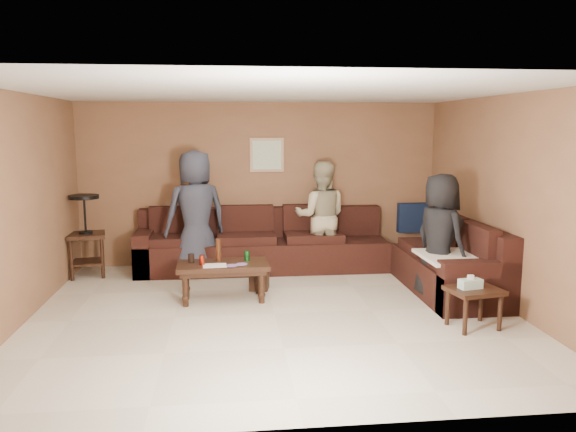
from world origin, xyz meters
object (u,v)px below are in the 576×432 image
object	(u,v)px
end_table_left	(86,234)
coffee_table	(223,269)
person_middle	(321,216)
side_table_right	(473,293)
person_left	(196,214)
person_right	(440,237)
sectional_sofa	(322,255)
waste_bin	(259,279)

from	to	relation	value
end_table_left	coffee_table	bearing A→B (deg)	-34.87
end_table_left	person_middle	world-z (taller)	person_middle
side_table_right	person_left	distance (m)	3.95
coffee_table	person_right	xyz separation A→B (m)	(2.66, -0.26, 0.39)
sectional_sofa	end_table_left	size ratio (longest dim) A/B	3.96
person_left	person_right	world-z (taller)	person_left
end_table_left	waste_bin	bearing A→B (deg)	-21.51
sectional_sofa	waste_bin	size ratio (longest dim) A/B	15.97
side_table_right	person_middle	xyz separation A→B (m)	(-1.20, 2.62, 0.43)
waste_bin	coffee_table	bearing A→B (deg)	-139.62
waste_bin	person_right	distance (m)	2.37
coffee_table	person_right	size ratio (longest dim) A/B	0.72
waste_bin	person_middle	size ratio (longest dim) A/B	0.18
side_table_right	person_left	world-z (taller)	person_left
person_left	person_middle	bearing A→B (deg)	163.50
waste_bin	person_right	world-z (taller)	person_right
coffee_table	person_right	bearing A→B (deg)	-5.68
sectional_sofa	person_middle	xyz separation A→B (m)	(0.05, 0.42, 0.49)
person_right	person_middle	bearing A→B (deg)	14.50
sectional_sofa	person_right	size ratio (longest dim) A/B	2.96
sectional_sofa	waste_bin	world-z (taller)	sectional_sofa
coffee_table	end_table_left	world-z (taller)	end_table_left
sectional_sofa	side_table_right	bearing A→B (deg)	-60.51
coffee_table	waste_bin	bearing A→B (deg)	40.38
coffee_table	person_right	distance (m)	2.70
end_table_left	waste_bin	size ratio (longest dim) A/B	4.03
end_table_left	person_right	bearing A→B (deg)	-19.38
person_middle	end_table_left	bearing A→B (deg)	9.62
coffee_table	person_left	xyz separation A→B (m)	(-0.38, 1.20, 0.51)
person_middle	person_right	world-z (taller)	person_middle
side_table_right	waste_bin	world-z (taller)	side_table_right
side_table_right	person_right	distance (m)	1.10
sectional_sofa	person_middle	size ratio (longest dim) A/B	2.85
person_middle	coffee_table	bearing A→B (deg)	52.63
waste_bin	person_left	size ratio (longest dim) A/B	0.16
person_right	sectional_sofa	bearing A→B (deg)	24.19
end_table_left	side_table_right	size ratio (longest dim) A/B	1.96
sectional_sofa	coffee_table	size ratio (longest dim) A/B	4.09
coffee_table	side_table_right	xyz separation A→B (m)	(2.65, -1.29, -0.02)
side_table_right	person_middle	size ratio (longest dim) A/B	0.37
sectional_sofa	end_table_left	world-z (taller)	end_table_left
coffee_table	end_table_left	bearing A→B (deg)	145.13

